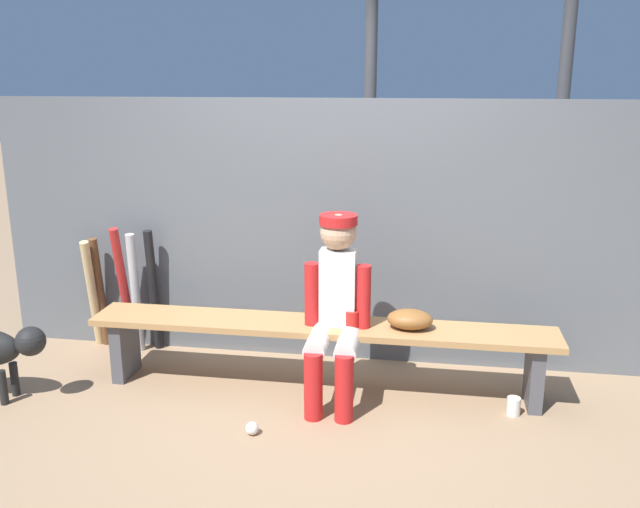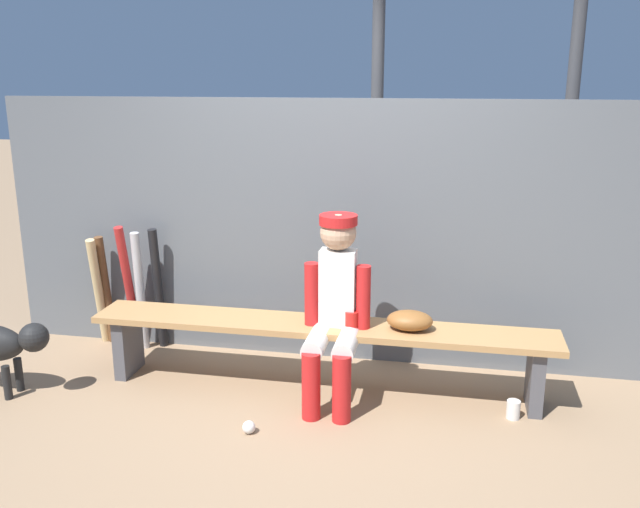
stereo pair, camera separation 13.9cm
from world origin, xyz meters
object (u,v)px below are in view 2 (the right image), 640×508
Objects in this scene: player_seated at (335,304)px; cup_on_bench at (352,320)px; bat_aluminum_red at (129,287)px; bat_aluminum_black at (158,289)px; dugout_bench at (320,337)px; bat_wood_natural at (98,292)px; bat_wood_dark at (106,290)px; baseball at (249,427)px; baseball_glove at (410,320)px; bat_aluminum_silver at (140,292)px; cup_on_ground at (513,409)px.

player_seated reaches higher than cup_on_bench.
bat_aluminum_red is at bearing 162.28° from player_seated.
dugout_bench is at bearing -19.38° from bat_aluminum_black.
bat_wood_dark is at bearing 51.47° from bat_wood_natural.
bat_wood_dark reaches higher than baseball.
baseball is (1.45, -1.03, -0.38)m from bat_wood_natural.
baseball_glove is 1.99m from bat_aluminum_silver.
bat_aluminum_silver reaches higher than bat_wood_natural.
bat_aluminum_silver is 1.07× the size of bat_wood_dark.
bat_aluminum_silver is (-1.40, 0.39, 0.09)m from dugout_bench.
cup_on_bench is (1.61, -0.44, 0.06)m from bat_aluminum_silver.
player_seated is at bearing -21.95° from bat_aluminum_black.
bat_wood_natural is at bearing 175.89° from bat_aluminum_silver.
bat_aluminum_silver is 8.08× the size of cup_on_bench.
player_seated reaches higher than bat_aluminum_black.
bat_wood_natural is at bearing 166.60° from dugout_bench.
bat_aluminum_silver is 8.08× the size of cup_on_ground.
dugout_bench is 39.58× the size of baseball.
bat_aluminum_black is 1.09× the size of bat_wood_dark.
bat_aluminum_silver is 0.94× the size of bat_aluminum_red.
bat_aluminum_red is 1.75m from cup_on_bench.
dugout_bench is at bearing 180.00° from baseball_glove.
dugout_bench is at bearing 166.02° from cup_on_bench.
player_seated is at bearing -165.97° from baseball_glove.
bat_aluminum_silver reaches higher than cup_on_bench.
player_seated is 0.47m from baseball_glove.
bat_aluminum_black is (-1.40, 0.56, -0.17)m from player_seated.
dugout_bench is at bearing -15.59° from bat_aluminum_silver.
bat_wood_dark is 0.06m from bat_wood_natural.
dugout_bench reaches higher than cup_on_ground.
baseball_glove reaches higher than cup_on_ground.
bat_aluminum_silver reaches higher than cup_on_ground.
cup_on_bench is (-0.35, -0.05, -0.01)m from baseball_glove.
dugout_bench is at bearing -13.40° from bat_wood_natural.
bat_wood_dark is at bearing 168.52° from baseball_glove.
baseball is at bearing -42.24° from bat_aluminum_silver.
bat_aluminum_black reaches higher than bat_wood_dark.
bat_aluminum_silver is at bearing 164.41° from dugout_bench.
bat_aluminum_silver is 1.06× the size of bat_wood_natural.
bat_aluminum_black is 0.21m from bat_aluminum_red.
bat_aluminum_silver is (-1.51, 0.50, -0.18)m from player_seated.
bat_aluminum_red is (-1.49, 0.40, 0.11)m from dugout_bench.
player_seated is 1.52m from bat_aluminum_black.
bat_wood_dark is 1.98m from cup_on_bench.
baseball_glove is 0.31× the size of bat_aluminum_silver.
dugout_bench is 3.09× the size of bat_aluminum_red.
baseball_glove is 1.90m from bat_aluminum_black.
bat_aluminum_silver is (-1.96, 0.39, -0.06)m from baseball_glove.
bat_aluminum_silver is 0.32m from bat_wood_dark.
bat_aluminum_silver is at bearing 137.76° from baseball.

